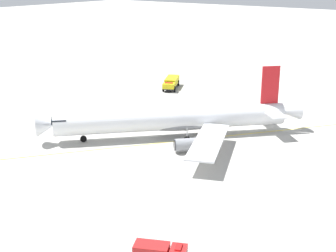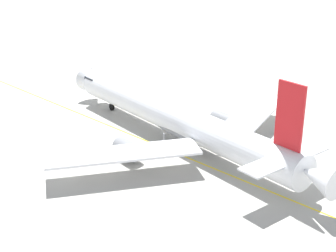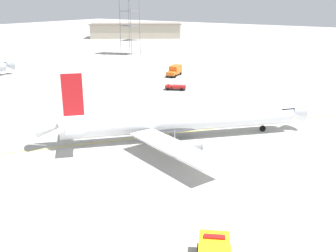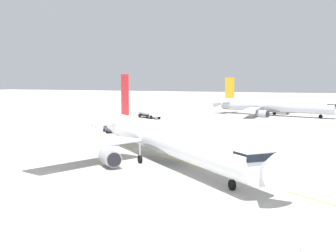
% 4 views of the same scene
% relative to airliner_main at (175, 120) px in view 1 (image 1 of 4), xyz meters
% --- Properties ---
extents(ground_plane, '(600.00, 600.00, 0.00)m').
position_rel_airliner_main_xyz_m(ground_plane, '(5.06, 2.18, -3.08)').
color(ground_plane, '#ADAAA3').
extents(airliner_main, '(33.87, 36.10, 11.85)m').
position_rel_airliner_main_xyz_m(airliner_main, '(0.00, 0.00, 0.00)').
color(airliner_main, white).
rests_on(airliner_main, ground_plane).
extents(fire_tender_truck, '(6.84, 9.66, 2.50)m').
position_rel_airliner_main_xyz_m(fire_tender_truck, '(-21.91, 28.41, -1.55)').
color(fire_tender_truck, '#232326').
rests_on(fire_tender_truck, ground_plane).
extents(ops_pickup_truck, '(5.63, 4.02, 1.41)m').
position_rel_airliner_main_xyz_m(ops_pickup_truck, '(20.35, -30.44, -2.27)').
color(ops_pickup_truck, '#232326').
rests_on(ops_pickup_truck, ground_plane).
extents(taxiway_centreline, '(104.20, 143.02, 0.01)m').
position_rel_airliner_main_xyz_m(taxiway_centreline, '(2.72, -0.40, -3.08)').
color(taxiway_centreline, yellow).
rests_on(taxiway_centreline, ground_plane).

